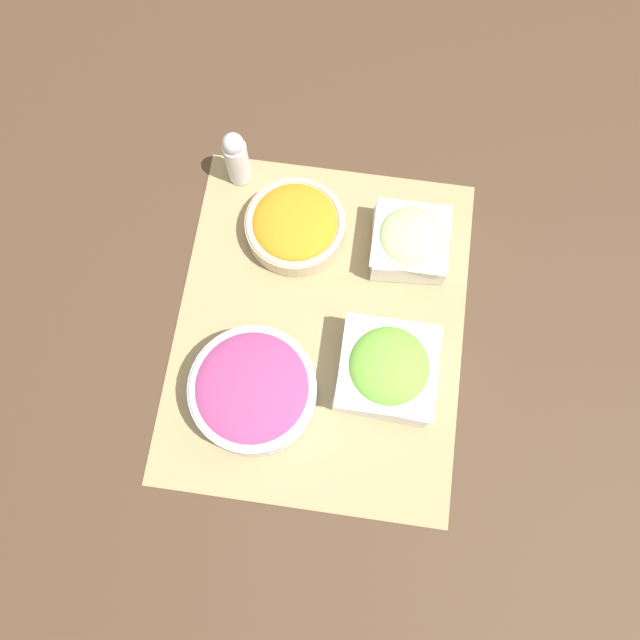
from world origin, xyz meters
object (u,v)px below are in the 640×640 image
object	(u,v)px
carrot_bowl	(295,225)
cucumber_bowl	(410,241)
pepper_shaker	(236,157)
lettuce_bowl	(388,369)
onion_bowl	(253,390)

from	to	relation	value
carrot_bowl	cucumber_bowl	bearing A→B (deg)	87.89
cucumber_bowl	pepper_shaker	xyz separation A→B (m)	(-0.10, -0.30, 0.02)
lettuce_bowl	carrot_bowl	size ratio (longest dim) A/B	0.91
carrot_bowl	pepper_shaker	world-z (taller)	pepper_shaker
pepper_shaker	cucumber_bowl	bearing A→B (deg)	71.83
cucumber_bowl	onion_bowl	size ratio (longest dim) A/B	0.67
cucumber_bowl	lettuce_bowl	world-z (taller)	lettuce_bowl
onion_bowl	pepper_shaker	distance (m)	0.39
cucumber_bowl	onion_bowl	distance (m)	0.35
cucumber_bowl	carrot_bowl	distance (m)	0.19
lettuce_bowl	carrot_bowl	distance (m)	0.28
onion_bowl	carrot_bowl	world-z (taller)	onion_bowl
onion_bowl	pepper_shaker	size ratio (longest dim) A/B	1.63
cucumber_bowl	lettuce_bowl	bearing A→B (deg)	-3.42
cucumber_bowl	pepper_shaker	bearing A→B (deg)	-108.17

